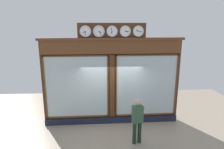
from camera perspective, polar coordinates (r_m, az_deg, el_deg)
The scene contains 2 objects.
shop_facade at distance 8.35m, azimuth -0.07°, elevation -1.79°, with size 5.81×0.42×4.23m.
pedestrian at distance 7.22m, azimuth 7.29°, elevation -12.59°, with size 0.41×0.31×1.69m.
Camera 1 is at (0.59, 7.89, 4.14)m, focal length 31.91 mm.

